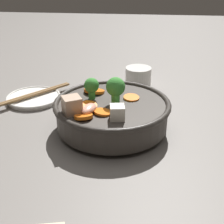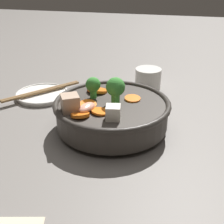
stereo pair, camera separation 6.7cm
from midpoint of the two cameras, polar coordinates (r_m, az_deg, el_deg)
ground_plane at (r=0.69m, az=2.78°, el=-3.12°), size 3.00×3.00×0.00m
stirfry_bowl at (r=0.67m, az=2.77°, el=0.09°), size 0.25×0.25×0.12m
side_saucer at (r=0.85m, az=-10.48°, el=3.14°), size 0.14×0.14×0.01m
tea_cup at (r=0.90m, az=8.74°, el=6.11°), size 0.07×0.07×0.06m
chopsticks_pair at (r=0.85m, az=-10.54°, el=3.73°), size 0.16×0.18×0.01m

